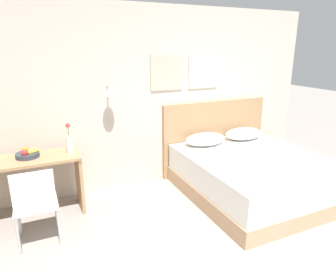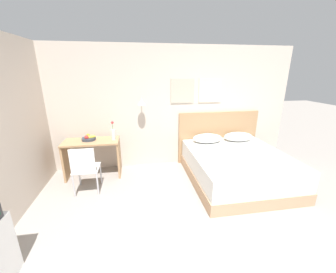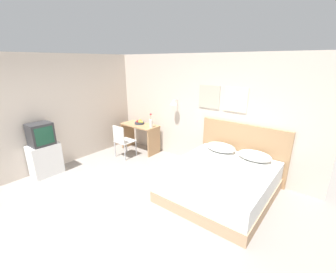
# 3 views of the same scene
# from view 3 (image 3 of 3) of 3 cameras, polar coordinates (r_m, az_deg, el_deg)

# --- Properties ---
(ground_plane) EXTENTS (24.00, 24.00, 0.00)m
(ground_plane) POSITION_cam_3_polar(r_m,az_deg,el_deg) (4.13, -16.91, -19.27)
(ground_plane) COLOR gray
(wall_back) EXTENTS (5.75, 0.31, 2.65)m
(wall_back) POSITION_cam_3_polar(r_m,az_deg,el_deg) (5.56, 7.26, 6.57)
(wall_back) COLOR beige
(wall_back) RESTS_ON ground_plane
(wall_left) EXTENTS (0.06, 5.91, 2.65)m
(wall_left) POSITION_cam_3_polar(r_m,az_deg,el_deg) (5.70, -33.36, 3.85)
(wall_left) COLOR beige
(wall_left) RESTS_ON ground_plane
(bed) EXTENTS (1.80, 1.98, 0.59)m
(bed) POSITION_cam_3_polar(r_m,az_deg,el_deg) (4.48, 13.04, -11.11)
(bed) COLOR tan
(bed) RESTS_ON ground_plane
(headboard) EXTENTS (1.92, 0.06, 1.21)m
(headboard) POSITION_cam_3_polar(r_m,az_deg,el_deg) (5.21, 18.22, -3.43)
(headboard) COLOR #A87F56
(headboard) RESTS_ON ground_plane
(pillow_left) EXTENTS (0.66, 0.42, 0.18)m
(pillow_left) POSITION_cam_3_polar(r_m,az_deg,el_deg) (5.06, 13.24, -2.68)
(pillow_left) COLOR white
(pillow_left) RESTS_ON bed
(pillow_right) EXTENTS (0.66, 0.42, 0.18)m
(pillow_right) POSITION_cam_3_polar(r_m,az_deg,el_deg) (4.82, 21.15, -4.57)
(pillow_right) COLOR white
(pillow_right) RESTS_ON bed
(folded_towel_near_foot) EXTENTS (0.33, 0.36, 0.06)m
(folded_towel_near_foot) POSITION_cam_3_polar(r_m,az_deg,el_deg) (4.05, 13.04, -9.25)
(folded_towel_near_foot) COLOR white
(folded_towel_near_foot) RESTS_ON bed
(folded_towel_mid_bed) EXTENTS (0.29, 0.34, 0.06)m
(folded_towel_mid_bed) POSITION_cam_3_polar(r_m,az_deg,el_deg) (3.73, 8.53, -11.50)
(folded_towel_mid_bed) COLOR white
(folded_towel_mid_bed) RESTS_ON bed
(desk) EXTENTS (1.09, 0.53, 0.78)m
(desk) POSITION_cam_3_polar(r_m,az_deg,el_deg) (6.45, -7.09, 0.94)
(desk) COLOR #A87F56
(desk) RESTS_ON ground_plane
(desk_chair) EXTENTS (0.44, 0.44, 0.89)m
(desk_chair) POSITION_cam_3_polar(r_m,az_deg,el_deg) (6.04, -11.60, -0.66)
(desk_chair) COLOR white
(desk_chair) RESTS_ON ground_plane
(fruit_bowl) EXTENTS (0.28, 0.27, 0.12)m
(fruit_bowl) POSITION_cam_3_polar(r_m,az_deg,el_deg) (6.42, -7.27, 3.56)
(fruit_bowl) COLOR #333842
(fruit_bowl) RESTS_ON desk
(flower_vase) EXTENTS (0.09, 0.09, 0.39)m
(flower_vase) POSITION_cam_3_polar(r_m,az_deg,el_deg) (6.03, -4.36, 3.54)
(flower_vase) COLOR silver
(flower_vase) RESTS_ON desk
(tv_stand) EXTENTS (0.40, 0.63, 0.72)m
(tv_stand) POSITION_cam_3_polar(r_m,az_deg,el_deg) (5.82, -28.70, -5.15)
(tv_stand) COLOR white
(tv_stand) RESTS_ON ground_plane
(television) EXTENTS (0.39, 0.47, 0.49)m
(television) POSITION_cam_3_polar(r_m,az_deg,el_deg) (5.62, -29.65, 0.51)
(television) COLOR #2D2D30
(television) RESTS_ON tv_stand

